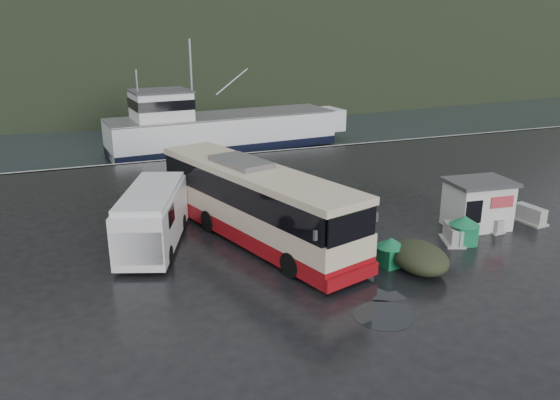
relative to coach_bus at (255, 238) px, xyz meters
name	(u,v)px	position (x,y,z in m)	size (l,w,h in m)	color
ground	(320,251)	(2.31, -2.58, 0.00)	(160.00, 160.00, 0.00)	black
harbor_water	(116,69)	(2.31, 107.42, 0.00)	(300.00, 180.00, 0.02)	black
quay_edge	(214,156)	(2.31, 17.42, 0.00)	(160.00, 0.60, 1.50)	#999993
headland	(112,45)	(12.31, 247.42, 0.00)	(780.00, 540.00, 570.00)	black
coach_bus	(255,238)	(0.00, 0.00, 0.00)	(3.29, 13.35, 3.78)	beige
white_van	(155,246)	(-4.72, 0.71, 0.00)	(2.32, 6.75, 2.83)	silver
waste_bin_left	(389,266)	(4.45, -5.05, 0.00)	(0.94, 0.94, 1.30)	#12673C
waste_bin_right	(462,244)	(8.97, -4.18, 0.00)	(1.02, 1.02, 1.42)	#12673C
dome_tent	(418,270)	(5.37, -5.87, 0.00)	(2.16, 3.02, 1.19)	#252C1A
ticket_kiosk	(475,227)	(11.07, -2.53, 0.00)	(3.18, 2.41, 2.49)	silver
jersey_barrier_a	(452,242)	(8.65, -3.82, 0.00)	(0.85, 1.71, 0.85)	#999993
jersey_barrier_b	(490,230)	(11.46, -3.17, 0.00)	(0.71, 1.43, 0.71)	#999993
jersey_barrier_c	(529,222)	(14.18, -2.99, 0.00)	(0.88, 1.77, 0.88)	#999993
fishing_trawler	(224,134)	(5.35, 25.69, 0.00)	(25.01, 5.49, 10.00)	silver
puddles	(376,284)	(3.04, -6.36, 0.01)	(4.54, 6.11, 0.01)	black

